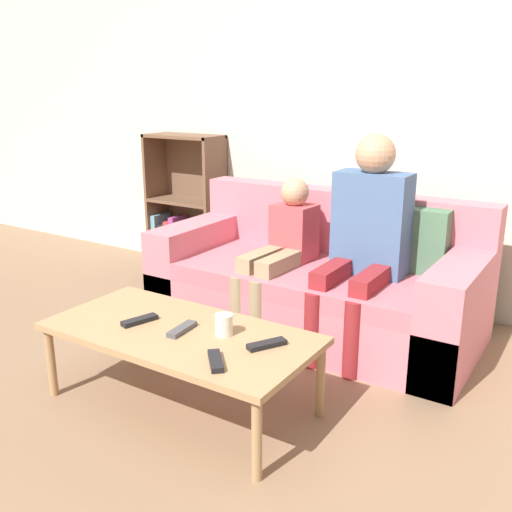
{
  "coord_description": "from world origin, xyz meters",
  "views": [
    {
      "loc": [
        1.29,
        -0.91,
        1.4
      ],
      "look_at": [
        -0.18,
        1.4,
        0.59
      ],
      "focal_mm": 40.0,
      "sensor_mm": 36.0,
      "label": 1
    }
  ],
  "objects_px": {
    "bookshelf": "(189,221)",
    "couch": "(318,285)",
    "cup_near": "(224,325)",
    "tv_remote_2": "(140,320)",
    "person_adult": "(366,229)",
    "tv_remote_3": "(182,329)",
    "tv_remote_0": "(267,344)",
    "person_child": "(281,247)",
    "tv_remote_1": "(216,361)",
    "coffee_table": "(180,337)"
  },
  "relations": [
    {
      "from": "coffee_table",
      "to": "person_child",
      "type": "height_order",
      "value": "person_child"
    },
    {
      "from": "cup_near",
      "to": "tv_remote_0",
      "type": "bearing_deg",
      "value": -1.3
    },
    {
      "from": "coffee_table",
      "to": "tv_remote_1",
      "type": "xyz_separation_m",
      "value": [
        0.32,
        -0.17,
        0.04
      ]
    },
    {
      "from": "coffee_table",
      "to": "person_adult",
      "type": "xyz_separation_m",
      "value": [
        0.43,
        1.05,
        0.33
      ]
    },
    {
      "from": "bookshelf",
      "to": "cup_near",
      "type": "height_order",
      "value": "bookshelf"
    },
    {
      "from": "person_adult",
      "to": "tv_remote_0",
      "type": "xyz_separation_m",
      "value": [
        -0.02,
        -0.99,
        -0.29
      ]
    },
    {
      "from": "couch",
      "to": "person_child",
      "type": "bearing_deg",
      "value": -144.26
    },
    {
      "from": "cup_near",
      "to": "tv_remote_2",
      "type": "height_order",
      "value": "cup_near"
    },
    {
      "from": "tv_remote_2",
      "to": "tv_remote_1",
      "type": "bearing_deg",
      "value": 2.62
    },
    {
      "from": "tv_remote_2",
      "to": "tv_remote_0",
      "type": "bearing_deg",
      "value": 25.92
    },
    {
      "from": "couch",
      "to": "tv_remote_1",
      "type": "distance_m",
      "value": 1.31
    },
    {
      "from": "person_adult",
      "to": "tv_remote_0",
      "type": "bearing_deg",
      "value": -91.48
    },
    {
      "from": "person_child",
      "to": "tv_remote_1",
      "type": "xyz_separation_m",
      "value": [
        0.38,
        -1.16,
        -0.13
      ]
    },
    {
      "from": "couch",
      "to": "person_adult",
      "type": "distance_m",
      "value": 0.51
    },
    {
      "from": "bookshelf",
      "to": "person_adult",
      "type": "distance_m",
      "value": 1.83
    },
    {
      "from": "couch",
      "to": "bookshelf",
      "type": "xyz_separation_m",
      "value": [
        -1.4,
        0.52,
        0.12
      ]
    },
    {
      "from": "person_child",
      "to": "tv_remote_0",
      "type": "xyz_separation_m",
      "value": [
        0.47,
        -0.93,
        -0.13
      ]
    },
    {
      "from": "coffee_table",
      "to": "tv_remote_2",
      "type": "height_order",
      "value": "tv_remote_2"
    },
    {
      "from": "cup_near",
      "to": "tv_remote_2",
      "type": "distance_m",
      "value": 0.41
    },
    {
      "from": "person_adult",
      "to": "tv_remote_3",
      "type": "relative_size",
      "value": 6.73
    },
    {
      "from": "tv_remote_1",
      "to": "tv_remote_3",
      "type": "bearing_deg",
      "value": 109.26
    },
    {
      "from": "person_adult",
      "to": "tv_remote_2",
      "type": "relative_size",
      "value": 6.61
    },
    {
      "from": "person_child",
      "to": "tv_remote_1",
      "type": "distance_m",
      "value": 1.23
    },
    {
      "from": "person_adult",
      "to": "tv_remote_2",
      "type": "height_order",
      "value": "person_adult"
    },
    {
      "from": "tv_remote_2",
      "to": "person_child",
      "type": "bearing_deg",
      "value": 98.81
    },
    {
      "from": "person_adult",
      "to": "tv_remote_0",
      "type": "distance_m",
      "value": 1.03
    },
    {
      "from": "couch",
      "to": "person_child",
      "type": "xyz_separation_m",
      "value": [
        -0.18,
        -0.13,
        0.24
      ]
    },
    {
      "from": "couch",
      "to": "bookshelf",
      "type": "bearing_deg",
      "value": 159.54
    },
    {
      "from": "tv_remote_1",
      "to": "coffee_table",
      "type": "bearing_deg",
      "value": 109.78
    },
    {
      "from": "tv_remote_1",
      "to": "tv_remote_3",
      "type": "relative_size",
      "value": 0.91
    },
    {
      "from": "couch",
      "to": "tv_remote_0",
      "type": "relative_size",
      "value": 10.99
    },
    {
      "from": "couch",
      "to": "tv_remote_2",
      "type": "bearing_deg",
      "value": -105.91
    },
    {
      "from": "couch",
      "to": "person_child",
      "type": "distance_m",
      "value": 0.32
    },
    {
      "from": "person_adult",
      "to": "tv_remote_3",
      "type": "xyz_separation_m",
      "value": [
        -0.42,
        -1.06,
        -0.29
      ]
    },
    {
      "from": "coffee_table",
      "to": "cup_near",
      "type": "xyz_separation_m",
      "value": [
        0.19,
        0.07,
        0.08
      ]
    },
    {
      "from": "bookshelf",
      "to": "tv_remote_1",
      "type": "relative_size",
      "value": 6.69
    },
    {
      "from": "bookshelf",
      "to": "couch",
      "type": "bearing_deg",
      "value": -20.46
    },
    {
      "from": "coffee_table",
      "to": "bookshelf",
      "type": "bearing_deg",
      "value": 127.93
    },
    {
      "from": "tv_remote_1",
      "to": "person_adult",
      "type": "bearing_deg",
      "value": 42.43
    },
    {
      "from": "coffee_table",
      "to": "tv_remote_1",
      "type": "distance_m",
      "value": 0.37
    },
    {
      "from": "couch",
      "to": "tv_remote_2",
      "type": "distance_m",
      "value": 1.2
    },
    {
      "from": "couch",
      "to": "coffee_table",
      "type": "bearing_deg",
      "value": -96.16
    },
    {
      "from": "bookshelf",
      "to": "tv_remote_2",
      "type": "distance_m",
      "value": 1.99
    },
    {
      "from": "person_child",
      "to": "tv_remote_0",
      "type": "bearing_deg",
      "value": -59.52
    },
    {
      "from": "coffee_table",
      "to": "tv_remote_3",
      "type": "height_order",
      "value": "tv_remote_3"
    },
    {
      "from": "person_adult",
      "to": "person_child",
      "type": "relative_size",
      "value": 1.31
    },
    {
      "from": "couch",
      "to": "tv_remote_3",
      "type": "height_order",
      "value": "couch"
    },
    {
      "from": "coffee_table",
      "to": "couch",
      "type": "bearing_deg",
      "value": 83.84
    },
    {
      "from": "tv_remote_1",
      "to": "tv_remote_2",
      "type": "relative_size",
      "value": 0.89
    },
    {
      "from": "tv_remote_3",
      "to": "tv_remote_0",
      "type": "bearing_deg",
      "value": 4.86
    }
  ]
}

